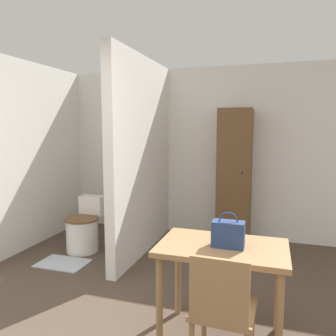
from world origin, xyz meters
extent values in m
cube|color=white|center=(0.00, 3.50, 1.25)|extent=(5.51, 0.12, 2.50)
cube|color=white|center=(-0.74, 2.52, 1.25)|extent=(0.12, 1.84, 2.50)
cube|color=#997047|center=(0.52, 0.98, 0.73)|extent=(0.95, 0.60, 0.04)
cylinder|color=#997047|center=(0.11, 0.74, 0.36)|extent=(0.05, 0.05, 0.71)
cylinder|color=#997047|center=(0.93, 0.74, 0.36)|extent=(0.05, 0.05, 0.71)
cylinder|color=#997047|center=(0.11, 1.23, 0.36)|extent=(0.05, 0.05, 0.71)
cylinder|color=#997047|center=(0.93, 1.23, 0.36)|extent=(0.05, 0.05, 0.71)
cube|color=#997047|center=(0.59, 0.62, 0.46)|extent=(0.41, 0.41, 0.04)
cube|color=#997047|center=(0.58, 0.44, 0.67)|extent=(0.36, 0.04, 0.39)
cylinder|color=#997047|center=(0.43, 0.80, 0.22)|extent=(0.04, 0.04, 0.44)
cylinder|color=#997047|center=(0.76, 0.78, 0.22)|extent=(0.04, 0.04, 0.44)
cylinder|color=white|center=(-1.50, 2.25, 0.21)|extent=(0.41, 0.41, 0.42)
cylinder|color=brown|center=(-1.50, 2.25, 0.43)|extent=(0.44, 0.44, 0.02)
cube|color=white|center=(-1.50, 2.53, 0.56)|extent=(0.34, 0.18, 0.27)
cube|color=navy|center=(0.56, 0.96, 0.85)|extent=(0.23, 0.12, 0.19)
torus|color=navy|center=(0.56, 0.96, 0.94)|extent=(0.14, 0.01, 0.14)
cube|color=brown|center=(0.36, 3.19, 0.94)|extent=(0.44, 0.46, 1.88)
sphere|color=black|center=(0.48, 2.95, 1.04)|extent=(0.02, 0.02, 0.02)
cube|color=#B2BCC6|center=(-1.50, 1.82, 0.01)|extent=(0.59, 0.39, 0.01)
camera|label=1|loc=(0.85, -1.38, 1.62)|focal=35.00mm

